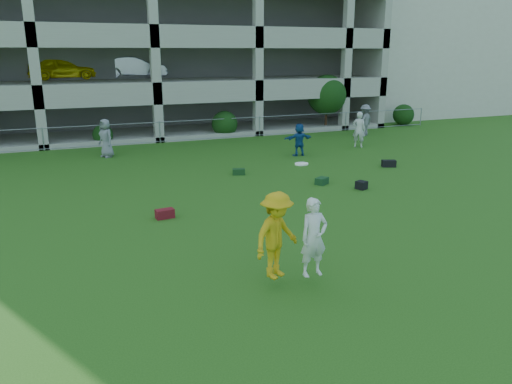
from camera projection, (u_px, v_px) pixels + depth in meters
name	position (u px, v px, depth m)	size (l,w,h in m)	color
ground	(339.00, 285.00, 10.89)	(100.00, 100.00, 0.00)	#235114
stucco_building	(402.00, 50.00, 42.84)	(16.00, 14.00, 10.00)	beige
bystander_c	(106.00, 138.00, 23.86)	(0.89, 0.58, 1.83)	gray
bystander_d	(299.00, 140.00, 24.20)	(1.47, 0.47, 1.58)	#1F4E8E
bystander_e	(359.00, 130.00, 26.34)	(0.68, 0.45, 1.88)	silver
bystander_f	(365.00, 120.00, 30.00)	(1.20, 0.69, 1.86)	slate
bag_red_a	(165.00, 214.00, 15.21)	(0.55, 0.30, 0.28)	maroon
bag_green_c	(322.00, 181.00, 19.10)	(0.50, 0.35, 0.26)	#13351B
crate_d	(361.00, 185.00, 18.42)	(0.35, 0.35, 0.30)	black
bag_black_e	(389.00, 163.00, 21.99)	(0.60, 0.30, 0.30)	black
bag_green_g	(239.00, 172.00, 20.60)	(0.50, 0.30, 0.25)	#15391B
frisbee_contest	(285.00, 236.00, 10.53)	(1.80, 1.16, 2.53)	gold
parking_garage	(129.00, 35.00, 33.95)	(30.00, 14.00, 12.00)	#9E998C
fence	(160.00, 132.00, 27.66)	(36.06, 0.06, 1.20)	gray
shrub_row	(233.00, 111.00, 29.71)	(34.38, 2.52, 3.50)	#163D11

